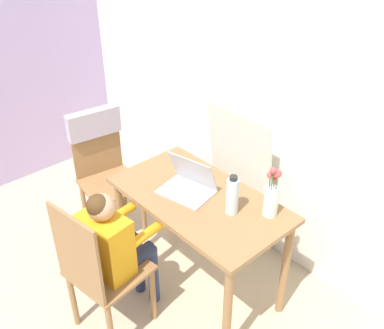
# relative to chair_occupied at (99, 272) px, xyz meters

# --- Properties ---
(wall_back) EXTENTS (6.40, 0.05, 2.50)m
(wall_back) POSITION_rel_chair_occupied_xyz_m (0.25, 1.36, 0.76)
(wall_back) COLOR white
(wall_back) RESTS_ON ground_plane
(dining_table) EXTENTS (1.10, 0.60, 0.76)m
(dining_table) POSITION_rel_chair_occupied_xyz_m (0.13, 0.65, 0.15)
(dining_table) COLOR olive
(dining_table) RESTS_ON ground_plane
(chair_occupied) EXTENTS (0.45, 0.45, 0.96)m
(chair_occupied) POSITION_rel_chair_occupied_xyz_m (0.00, 0.00, 0.00)
(chair_occupied) COLOR olive
(chair_occupied) RESTS_ON ground_plane
(chair_spare) EXTENTS (0.48, 0.45, 0.97)m
(chair_spare) POSITION_rel_chair_occupied_xyz_m (-0.86, 0.58, 0.16)
(chair_spare) COLOR olive
(chair_spare) RESTS_ON ground_plane
(person_seated) EXTENTS (0.35, 0.46, 0.98)m
(person_seated) POSITION_rel_chair_occupied_xyz_m (-0.02, 0.13, 0.12)
(person_seated) COLOR orange
(person_seated) RESTS_ON ground_plane
(laptop) EXTENTS (0.35, 0.29, 0.22)m
(laptop) POSITION_rel_chair_occupied_xyz_m (0.04, 0.65, 0.32)
(laptop) COLOR #B2B2B7
(laptop) RESTS_ON dining_table
(flower_vase) EXTENTS (0.08, 0.08, 0.33)m
(flower_vase) POSITION_rel_chair_occupied_xyz_m (0.52, 0.84, 0.39)
(flower_vase) COLOR silver
(flower_vase) RESTS_ON dining_table
(water_bottle) EXTENTS (0.07, 0.07, 0.24)m
(water_bottle) POSITION_rel_chair_occupied_xyz_m (0.36, 0.69, 0.39)
(water_bottle) COLOR silver
(water_bottle) RESTS_ON dining_table
(cardboard_panel) EXTENTS (0.56, 0.17, 1.09)m
(cardboard_panel) POSITION_rel_chair_occupied_xyz_m (-0.04, 1.22, 0.06)
(cardboard_panel) COLOR silver
(cardboard_panel) RESTS_ON ground_plane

